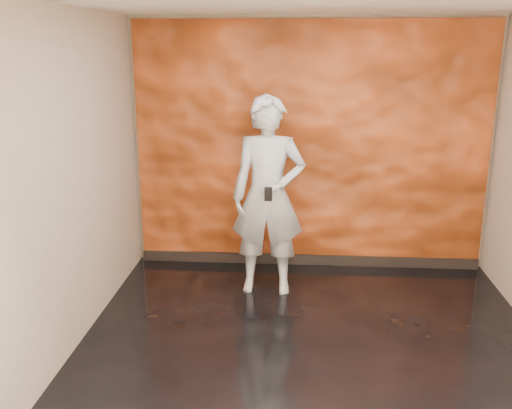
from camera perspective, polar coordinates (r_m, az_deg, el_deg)
room at (r=4.49m, az=5.91°, el=1.46°), size 4.02×4.02×2.81m
feature_wall at (r=6.41m, az=5.46°, el=5.68°), size 3.90×0.06×2.75m
baseboard at (r=6.73m, az=5.17°, el=-5.50°), size 3.90×0.04×0.12m
man at (r=5.75m, az=1.24°, el=0.82°), size 0.75×0.50×2.03m
phone at (r=5.48m, az=1.23°, el=1.05°), size 0.08×0.03×0.14m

